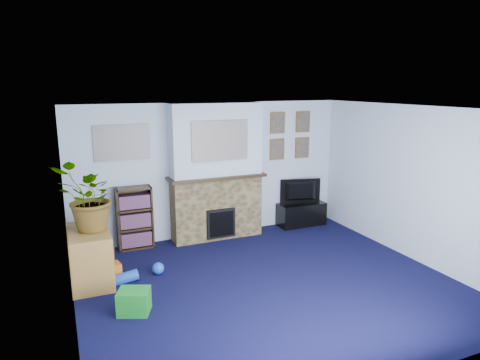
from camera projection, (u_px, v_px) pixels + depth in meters
name	position (u px, v px, depth m)	size (l,w,h in m)	color
floor	(268.00, 284.00, 5.92)	(5.00, 4.50, 0.01)	black
ceiling	(271.00, 109.00, 5.39)	(5.00, 4.50, 0.01)	white
wall_back	(212.00, 170.00, 7.67)	(5.00, 0.04, 2.40)	silver
wall_front	(391.00, 265.00, 3.64)	(5.00, 0.04, 2.40)	silver
wall_left	(67.00, 225.00, 4.69)	(0.04, 4.50, 2.40)	silver
wall_right	(413.00, 184.00, 6.62)	(0.04, 4.50, 2.40)	silver
chimney_breast	(216.00, 173.00, 7.49)	(1.72, 0.50, 2.40)	brown
collage_main	(220.00, 141.00, 7.17)	(1.00, 0.03, 0.68)	gray
collage_left	(122.00, 143.00, 6.93)	(0.90, 0.03, 0.58)	gray
portrait_tl	(278.00, 123.00, 7.98)	(0.30, 0.03, 0.40)	brown
portrait_tr	(303.00, 122.00, 8.19)	(0.30, 0.03, 0.40)	brown
portrait_bl	(277.00, 149.00, 8.09)	(0.30, 0.03, 0.40)	brown
portrait_br	(302.00, 148.00, 8.30)	(0.30, 0.03, 0.40)	brown
tv_stand	(301.00, 214.00, 8.37)	(0.93, 0.39, 0.44)	black
television	(301.00, 191.00, 8.29)	(0.81, 0.11, 0.46)	black
bookshelf	(135.00, 219.00, 7.14)	(0.58, 0.28, 1.05)	black
sideboard	(90.00, 258.00, 5.93)	(0.54, 0.97, 0.76)	#A67735
potted_plant	(89.00, 198.00, 5.71)	(0.83, 0.72, 0.92)	#26661E
mantel_clock	(211.00, 172.00, 7.40)	(0.09, 0.05, 0.13)	gold
mantel_candle	(233.00, 170.00, 7.56)	(0.04, 0.04, 0.14)	#B2BFC6
mantel_teddy	(183.00, 175.00, 7.21)	(0.14, 0.14, 0.14)	gray
mantel_can	(256.00, 169.00, 7.74)	(0.06, 0.06, 0.12)	orange
green_crate	(134.00, 302.00, 5.15)	(0.37, 0.29, 0.29)	#198C26
toy_ball	(158.00, 268.00, 6.21)	(0.17, 0.17, 0.17)	blue
toy_block	(113.00, 272.00, 6.04)	(0.20, 0.20, 0.24)	orange
toy_tube	(126.00, 278.00, 5.96)	(0.16, 0.16, 0.34)	blue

